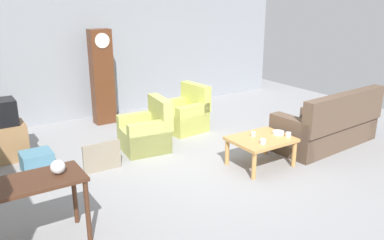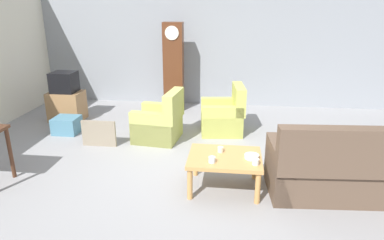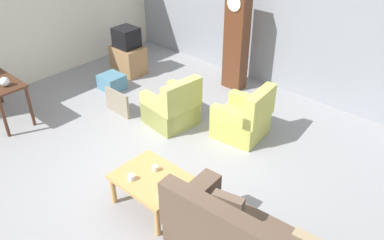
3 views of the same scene
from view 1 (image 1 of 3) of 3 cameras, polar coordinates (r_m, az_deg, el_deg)
ground_plane at (r=6.68m, az=3.79°, el=-5.71°), size 10.40×10.40×0.00m
garage_door_wall at (r=9.32m, az=-9.56°, el=10.97°), size 8.40×0.16×3.20m
couch_floral at (r=7.58m, az=19.06°, el=-0.95°), size 2.16×1.03×1.04m
armchair_olive_near at (r=7.04m, az=-6.56°, el=-1.89°), size 0.87×0.85×0.92m
armchair_olive_far at (r=8.01m, az=-0.96°, el=0.65°), size 0.87×0.84×0.92m
coffee_table_wood at (r=6.40m, az=9.93°, el=-3.12°), size 0.96×0.76×0.47m
console_table_dark at (r=4.54m, az=-23.41°, el=-9.64°), size 1.30×0.56×0.79m
grandfather_clock at (r=8.52m, az=-12.83°, el=6.05°), size 0.44×0.30×1.98m
tv_stand_cabinet at (r=7.25m, az=-25.41°, el=-2.94°), size 0.68×0.52×0.61m
tv_crt at (r=7.10m, az=-25.96°, el=0.97°), size 0.48×0.44×0.42m
framed_picture_leaning at (r=6.34m, az=-12.85°, el=-5.21°), size 0.60×0.05×0.46m
storage_box_blue at (r=6.66m, az=-21.43°, el=-5.59°), size 0.46×0.43×0.31m
glass_dome_cloche at (r=4.53m, az=-18.79°, el=-6.42°), size 0.16×0.16×0.16m
cup_white_porcelain at (r=6.49m, az=13.72°, el=-2.07°), size 0.09×0.09×0.08m
cup_blue_rimmed at (r=6.12m, az=10.20°, el=-3.05°), size 0.09×0.09×0.08m
cup_cream_tall at (r=6.41m, az=8.81°, el=-2.03°), size 0.08×0.08×0.08m
bowl_white_stacked at (r=6.58m, az=12.34°, el=-1.81°), size 0.19×0.19×0.05m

